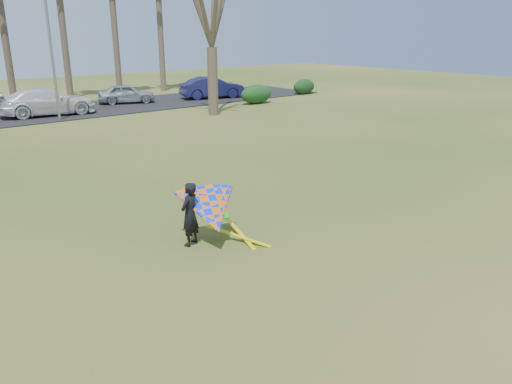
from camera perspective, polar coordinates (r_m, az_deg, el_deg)
ground at (r=11.63m, az=6.39°, el=-7.52°), size 100.00×100.00×0.00m
parking_strip at (r=33.44m, az=-26.47°, el=7.67°), size 46.00×7.00×0.06m
bare_tree_right at (r=30.79m, az=-5.20°, el=20.93°), size 6.27×6.27×9.21m
streetlight at (r=30.78m, az=-22.19°, el=15.82°), size 2.28×0.18×8.00m
hedge_near at (r=35.77m, az=0.06°, el=11.12°), size 2.64×1.20×1.32m
hedge_far at (r=41.29m, az=5.52°, el=11.89°), size 2.15×1.01×1.20m
car_3 at (r=32.97m, az=-22.75°, el=9.49°), size 5.75×2.95×1.60m
car_4 at (r=36.77m, az=-14.61°, el=10.84°), size 4.18×2.78×1.32m
car_5 at (r=38.44m, az=-5.04°, el=11.81°), size 5.02×2.92×1.57m
kite_flyer at (r=12.08m, az=-5.36°, el=-2.16°), size 2.13×2.39×2.02m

